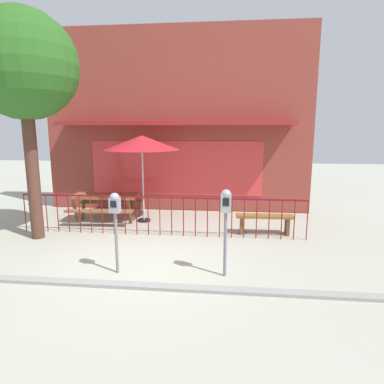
{
  "coord_description": "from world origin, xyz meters",
  "views": [
    {
      "loc": [
        1.63,
        -5.95,
        2.58
      ],
      "look_at": [
        0.75,
        2.24,
        1.02
      ],
      "focal_mm": 31.42,
      "sensor_mm": 36.0,
      "label": 1
    }
  ],
  "objects_px": {
    "patio_bench": "(264,220)",
    "street_tree": "(23,67)",
    "parking_meter_near": "(115,212)",
    "patio_umbrella": "(142,143)",
    "picnic_table_left": "(105,200)",
    "parking_meter_far": "(226,210)"
  },
  "relations": [
    {
      "from": "picnic_table_left",
      "to": "parking_meter_far",
      "type": "xyz_separation_m",
      "value": [
        3.37,
        -3.21,
        0.6
      ]
    },
    {
      "from": "parking_meter_far",
      "to": "patio_bench",
      "type": "bearing_deg",
      "value": 69.64
    },
    {
      "from": "picnic_table_left",
      "to": "parking_meter_near",
      "type": "relative_size",
      "value": 1.26
    },
    {
      "from": "parking_meter_far",
      "to": "patio_umbrella",
      "type": "bearing_deg",
      "value": 124.55
    },
    {
      "from": "patio_bench",
      "to": "street_tree",
      "type": "relative_size",
      "value": 0.27
    },
    {
      "from": "parking_meter_near",
      "to": "patio_umbrella",
      "type": "bearing_deg",
      "value": 96.22
    },
    {
      "from": "picnic_table_left",
      "to": "street_tree",
      "type": "relative_size",
      "value": 0.36
    },
    {
      "from": "street_tree",
      "to": "patio_umbrella",
      "type": "bearing_deg",
      "value": 38.16
    },
    {
      "from": "patio_umbrella",
      "to": "parking_meter_far",
      "type": "relative_size",
      "value": 1.53
    },
    {
      "from": "patio_umbrella",
      "to": "parking_meter_far",
      "type": "bearing_deg",
      "value": -55.45
    },
    {
      "from": "picnic_table_left",
      "to": "patio_bench",
      "type": "relative_size",
      "value": 1.33
    },
    {
      "from": "picnic_table_left",
      "to": "patio_umbrella",
      "type": "xyz_separation_m",
      "value": [
        1.06,
        0.15,
        1.59
      ]
    },
    {
      "from": "parking_meter_near",
      "to": "street_tree",
      "type": "xyz_separation_m",
      "value": [
        -2.54,
        1.73,
        2.77
      ]
    },
    {
      "from": "patio_umbrella",
      "to": "patio_bench",
      "type": "height_order",
      "value": "patio_umbrella"
    },
    {
      "from": "picnic_table_left",
      "to": "patio_bench",
      "type": "xyz_separation_m",
      "value": [
        4.32,
        -0.66,
        -0.26
      ]
    },
    {
      "from": "picnic_table_left",
      "to": "parking_meter_near",
      "type": "distance_m",
      "value": 3.62
    },
    {
      "from": "picnic_table_left",
      "to": "patio_umbrella",
      "type": "relative_size",
      "value": 0.78
    },
    {
      "from": "patio_bench",
      "to": "parking_meter_far",
      "type": "relative_size",
      "value": 0.9
    },
    {
      "from": "patio_bench",
      "to": "parking_meter_near",
      "type": "bearing_deg",
      "value": -137.79
    },
    {
      "from": "patio_bench",
      "to": "street_tree",
      "type": "xyz_separation_m",
      "value": [
        -5.43,
        -0.89,
        3.56
      ]
    },
    {
      "from": "patio_umbrella",
      "to": "parking_meter_near",
      "type": "xyz_separation_m",
      "value": [
        0.37,
        -3.43,
        -1.05
      ]
    },
    {
      "from": "parking_meter_near",
      "to": "parking_meter_far",
      "type": "xyz_separation_m",
      "value": [
        1.94,
        0.07,
        0.06
      ]
    }
  ]
}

